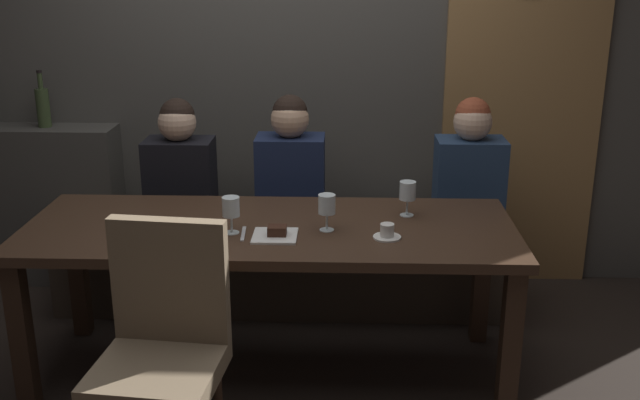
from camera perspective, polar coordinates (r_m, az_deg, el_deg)
ground at (r=3.67m, az=-3.63°, el=-12.84°), size 9.00×9.00×0.00m
back_wall_tiled at (r=4.39m, az=-2.47°, el=13.00°), size 6.00×0.12×3.00m
arched_door at (r=4.44m, az=15.47°, el=10.69°), size 0.90×0.05×2.55m
back_counter at (r=4.79m, az=-21.27°, el=-0.32°), size 1.10×0.28×0.95m
dining_table at (r=3.39m, az=-3.84°, el=-3.32°), size 2.20×0.84×0.74m
banquette_bench at (r=4.19m, az=-2.78°, el=-5.24°), size 2.50×0.44×0.45m
chair_near_side at (r=2.83m, az=-11.89°, el=-10.25°), size 0.48×0.48×0.98m
diner_redhead at (r=4.06m, az=-10.63°, el=2.20°), size 0.36×0.24×0.74m
diner_bearded at (r=3.97m, az=-2.26°, el=2.31°), size 0.36×0.24×0.76m
diner_far_end at (r=4.03m, az=11.34°, el=2.13°), size 0.36×0.24×0.75m
wine_bottle_pale_label at (r=4.60m, az=-20.38°, el=6.73°), size 0.08×0.08×0.33m
wine_glass_end_left at (r=3.24m, az=-6.81°, el=-0.59°), size 0.08×0.08×0.16m
wine_glass_near_left at (r=3.25m, az=0.53°, el=-0.40°), size 0.08×0.08×0.16m
wine_glass_near_right at (r=3.46m, az=6.70°, el=0.58°), size 0.08×0.08×0.16m
espresso_cup at (r=3.20m, az=5.15°, el=-2.47°), size 0.12×0.12×0.06m
dessert_plate at (r=3.21m, az=-3.40°, el=-2.60°), size 0.19×0.19×0.05m
fork_on_table at (r=3.25m, az=-5.87°, el=-2.58°), size 0.03×0.17×0.01m
folded_napkin at (r=3.37m, az=-13.35°, el=-2.23°), size 0.12×0.11×0.01m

